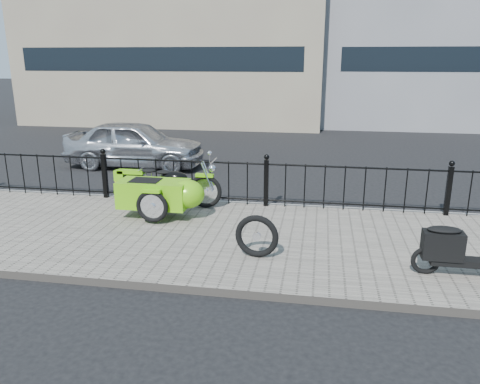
% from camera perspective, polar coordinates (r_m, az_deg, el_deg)
% --- Properties ---
extents(ground, '(120.00, 120.00, 0.00)m').
position_cam_1_polar(ground, '(8.46, 2.12, -5.06)').
color(ground, black).
rests_on(ground, ground).
extents(sidewalk, '(30.00, 3.80, 0.12)m').
position_cam_1_polar(sidewalk, '(7.98, 1.63, -5.93)').
color(sidewalk, '#686057').
rests_on(sidewalk, ground).
extents(curb, '(30.00, 0.10, 0.12)m').
position_cam_1_polar(curb, '(9.79, 3.26, -1.74)').
color(curb, gray).
rests_on(curb, ground).
extents(iron_fence, '(14.11, 0.11, 1.08)m').
position_cam_1_polar(iron_fence, '(9.51, 3.21, 1.03)').
color(iron_fence, black).
rests_on(iron_fence, sidewalk).
extents(motorcycle_sidecar, '(2.28, 1.48, 0.98)m').
position_cam_1_polar(motorcycle_sidecar, '(8.99, -9.10, 0.02)').
color(motorcycle_sidecar, black).
rests_on(motorcycle_sidecar, sidewalk).
extents(scooter, '(1.48, 0.43, 1.01)m').
position_cam_1_polar(scooter, '(7.13, 25.30, -6.40)').
color(scooter, black).
rests_on(scooter, sidewalk).
extents(spare_tire, '(0.68, 0.16, 0.67)m').
position_cam_1_polar(spare_tire, '(7.08, 2.05, -5.42)').
color(spare_tire, black).
rests_on(spare_tire, sidewalk).
extents(sedan_car, '(3.97, 1.65, 1.35)m').
position_cam_1_polar(sedan_car, '(13.82, -12.71, 5.74)').
color(sedan_car, '#B7B9BF').
rests_on(sedan_car, ground).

